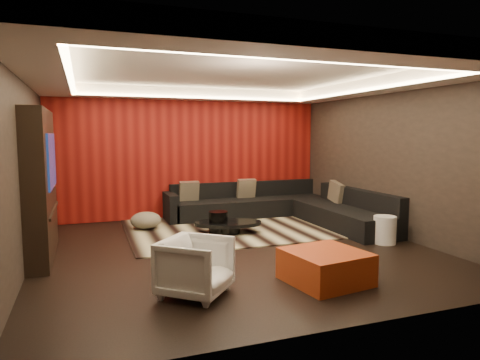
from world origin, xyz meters
name	(u,v)px	position (x,y,z in m)	size (l,w,h in m)	color
floor	(235,250)	(0.00, 0.00, -0.01)	(6.00, 6.00, 0.02)	black
ceiling	(235,71)	(0.00, 0.00, 2.81)	(6.00, 6.00, 0.02)	silver
wall_back	(190,154)	(0.00, 3.01, 1.40)	(6.00, 0.02, 2.80)	black
wall_left	(22,167)	(-3.01, 0.00, 1.40)	(0.02, 6.00, 2.80)	black
wall_right	(392,159)	(3.01, 0.00, 1.40)	(0.02, 6.00, 2.80)	black
red_feature_wall	(191,154)	(0.00, 2.97, 1.40)	(5.98, 0.05, 2.78)	#6B0C0A
soffit_back	(193,94)	(0.00, 2.70, 2.69)	(6.00, 0.60, 0.22)	silver
soffit_front	(329,44)	(0.00, -2.70, 2.69)	(6.00, 0.60, 0.22)	silver
soffit_left	(43,70)	(-2.70, 0.00, 2.69)	(0.60, 4.80, 0.22)	silver
soffit_right	(380,86)	(2.70, 0.00, 2.69)	(0.60, 4.80, 0.22)	silver
cove_back	(197,97)	(0.00, 2.36, 2.60)	(4.80, 0.08, 0.04)	#FFD899
cove_front	(311,59)	(0.00, -2.36, 2.60)	(4.80, 0.08, 0.04)	#FFD899
cove_left	(71,78)	(-2.36, 0.00, 2.60)	(0.08, 4.80, 0.04)	#FFD899
cove_right	(364,90)	(2.36, 0.00, 2.60)	(0.08, 4.80, 0.04)	#FFD899
tv_surround	(40,184)	(-2.85, 0.60, 1.10)	(0.30, 2.00, 2.20)	black
tv_screen	(51,161)	(-2.69, 0.60, 1.45)	(0.04, 1.30, 0.80)	black
tv_shelf	(53,210)	(-2.69, 0.60, 0.70)	(0.04, 1.60, 0.04)	black
rug	(232,228)	(0.44, 1.47, 0.01)	(4.00, 3.00, 0.02)	#BCB48A
coffee_table	(228,227)	(0.23, 1.08, 0.12)	(1.25, 1.25, 0.21)	black
drum_stool	(218,222)	(0.05, 1.09, 0.22)	(0.35, 0.35, 0.41)	black
striped_pouf	(146,220)	(-1.15, 1.96, 0.18)	(0.59, 0.59, 0.32)	beige
white_side_table	(385,230)	(2.50, -0.51, 0.23)	(0.37, 0.37, 0.47)	silver
orange_ottoman	(325,267)	(0.55, -1.83, 0.20)	(0.89, 0.89, 0.40)	#A54815
armchair	(196,267)	(-1.08, -1.70, 0.33)	(0.71, 0.73, 0.67)	silver
sectional_sofa	(283,208)	(1.73, 1.86, 0.26)	(3.65, 3.50, 0.75)	black
throw_pillows	(256,190)	(1.28, 2.25, 0.62)	(3.15, 1.63, 0.50)	tan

